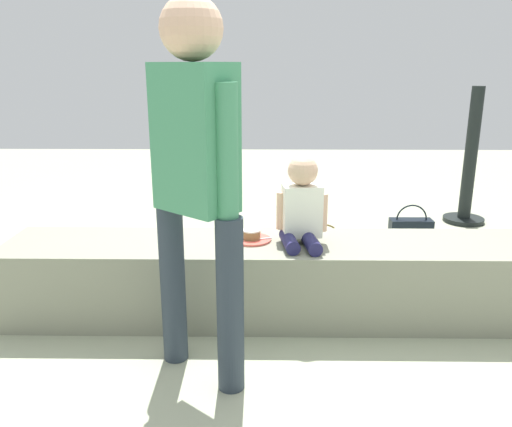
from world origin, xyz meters
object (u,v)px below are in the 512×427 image
Objects in this scene: child_seated at (302,206)px; party_cup_red at (267,236)px; gift_bag at (294,222)px; cake_box_white at (160,257)px; handbag_black_leather at (410,233)px; cake_plate at (252,237)px; adult_standing at (196,163)px; water_bottle_near_gift at (262,262)px; handbag_brown_canvas at (324,252)px.

party_cup_red is at bearing 98.05° from child_seated.
cake_box_white is (-1.00, -0.56, -0.10)m from gift_bag.
handbag_black_leather is (1.89, 0.34, 0.08)m from cake_box_white.
cake_plate is 1.65m from handbag_black_leather.
cake_plate is at bearing 70.55° from adult_standing.
cake_plate is 0.66× the size of cake_box_white.
gift_bag is at bearing 74.30° from adult_standing.
cake_box_white is (-0.77, -0.50, -0.00)m from party_cup_red.
water_bottle_near_gift is at bearing 76.79° from adult_standing.
adult_standing is at bearing -130.25° from child_seated.
child_seated is at bearing -91.95° from gift_bag.
cake_plate is (-0.27, 0.04, -0.19)m from child_seated.
handbag_brown_canvas is at bearing 61.02° from adult_standing.
child_seated is at bearing -130.02° from handbag_black_leather.
cake_plate is at bearing -126.45° from handbag_brown_canvas.
water_bottle_near_gift is 0.45m from handbag_brown_canvas.
adult_standing is at bearing -99.55° from party_cup_red.
water_bottle_near_gift reaches higher than party_cup_red.
cake_box_white is 1.18m from handbag_brown_canvas.
cake_plate is 0.90m from handbag_brown_canvas.
water_bottle_near_gift is at bearing -155.57° from handbag_black_leather.
cake_plate reaches higher than water_bottle_near_gift.
cake_plate reaches higher than cake_box_white.
cake_plate is 1.31m from party_cup_red.
adult_standing is 16.35× the size of party_cup_red.
child_seated is at bearing -7.42° from cake_plate.
cake_plate is 0.67m from water_bottle_near_gift.
party_cup_red is at bearing 125.15° from handbag_brown_canvas.
child_seated is 1.37m from cake_box_white.
handbag_black_leather is at bearing -8.10° from party_cup_red.
child_seated reaches higher than party_cup_red.
cake_plate is 1.37m from gift_bag.
child_seated is 2.40× the size of water_bottle_near_gift.
cake_plate is 0.63× the size of handbag_black_leather.
adult_standing is 2.38m from handbag_black_leather.
party_cup_red is 0.28× the size of handbag_black_leather.
child_seated reaches higher than cake_box_white.
cake_plate reaches higher than gift_bag.
water_bottle_near_gift is (-0.22, 0.59, -0.56)m from child_seated.
water_bottle_near_gift is 0.60× the size of cake_box_white.
cake_box_white is 1.03× the size of handbag_brown_canvas.
party_cup_red is (-0.18, 1.27, -0.60)m from child_seated.
gift_bag is at bearing 76.14° from cake_plate.
handbag_brown_canvas is (0.44, 0.11, 0.03)m from water_bottle_near_gift.
water_bottle_near_gift is at bearing -13.82° from cake_box_white.
adult_standing reaches higher than party_cup_red.
handbag_black_leather reaches higher than cake_box_white.
handbag_black_leather reaches higher than water_bottle_near_gift.
child_seated is at bearing -81.95° from party_cup_red.
water_bottle_near_gift is at bearing -109.51° from gift_bag.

